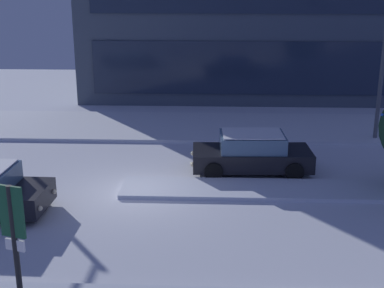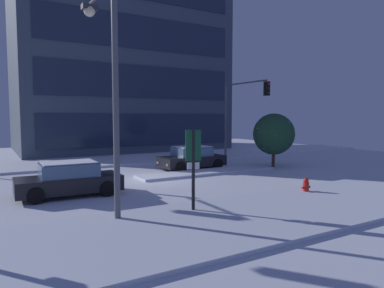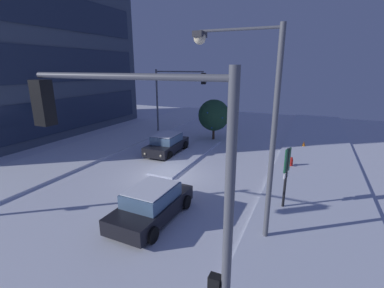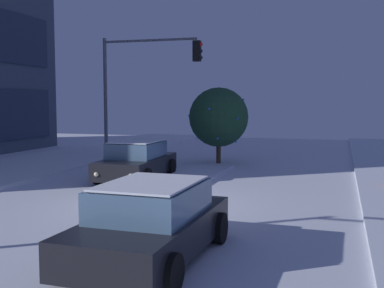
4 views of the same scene
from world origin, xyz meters
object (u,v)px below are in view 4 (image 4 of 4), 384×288
Objects in this scene: decorated_tree_median at (219,117)px; traffic_light_corner_far_right at (143,73)px; car_near at (151,223)px; car_far at (137,161)px.

traffic_light_corner_far_right is at bearing 84.41° from decorated_tree_median.
car_near is at bearing -66.58° from traffic_light_corner_far_right.
car_far is (8.59, 4.07, -0.00)m from car_near.
car_near is at bearing -171.15° from decorated_tree_median.
traffic_light_corner_far_right is (14.38, 6.23, 3.69)m from car_near.
decorated_tree_median is at bearing -5.59° from traffic_light_corner_far_right.
decorated_tree_median is (5.39, -1.89, 1.53)m from car_far.
traffic_light_corner_far_right reaches higher than car_far.
decorated_tree_median reaches higher than car_far.
decorated_tree_median is at bearing 158.51° from car_far.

